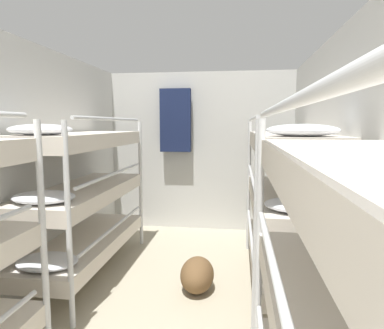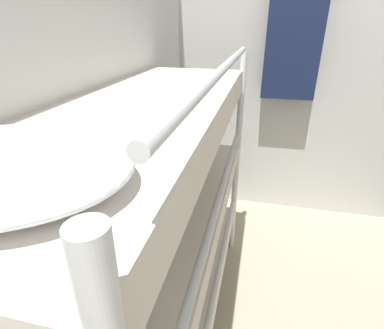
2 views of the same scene
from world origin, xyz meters
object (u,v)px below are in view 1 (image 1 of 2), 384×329
at_px(bunk_stack_right_far, 286,199).
at_px(duffel_bag, 197,275).
at_px(bunk_stack_left_far, 82,193).
at_px(hanging_coat, 176,120).

height_order(bunk_stack_right_far, duffel_bag, bunk_stack_right_far).
height_order(bunk_stack_left_far, duffel_bag, bunk_stack_left_far).
bearing_deg(bunk_stack_right_far, duffel_bag, -168.51).
bearing_deg(hanging_coat, bunk_stack_right_far, -50.76).
xyz_separation_m(bunk_stack_right_far, duffel_bag, (-0.82, -0.17, -0.71)).
relative_size(bunk_stack_left_far, hanging_coat, 2.16).
xyz_separation_m(duffel_bag, hanging_coat, (-0.54, 1.83, 1.46)).
bearing_deg(duffel_bag, bunk_stack_left_far, 172.14).
distance_m(bunk_stack_right_far, hanging_coat, 2.28).
distance_m(duffel_bag, hanging_coat, 2.41).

